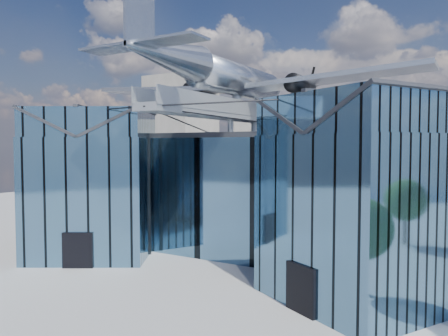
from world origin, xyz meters
The scene contains 5 objects.
ground_plane centered at (0.00, 0.00, 0.00)m, with size 120.00×120.00×0.00m, color gray.
museum centered at (0.00, 5.82, 5.54)m, with size 32.88×24.50×17.60m.
bg_towers centered at (1.45, 50.49, 10.01)m, with size 77.00×24.50×26.00m.
tree_plaza_w centered at (-16.53, -1.76, 3.32)m, with size 3.68×3.68×4.91m.
tree_side_w centered at (-25.54, 11.61, 3.27)m, with size 3.33×3.33×4.82m.
Camera 1 is at (16.36, -26.15, 8.91)m, focal length 35.00 mm.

